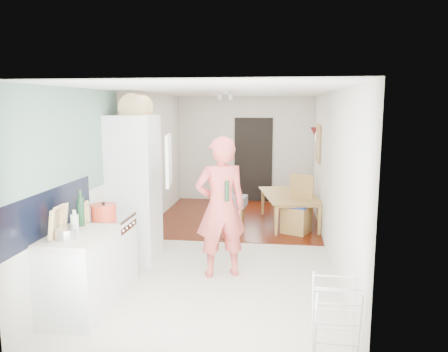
% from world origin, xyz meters
% --- Properties ---
extents(room_shell, '(3.20, 7.00, 2.50)m').
position_xyz_m(room_shell, '(0.00, 0.00, 1.25)').
color(room_shell, silver).
rests_on(room_shell, ground).
extents(floor, '(3.20, 7.00, 0.01)m').
position_xyz_m(floor, '(0.00, 0.00, 0.00)').
color(floor, beige).
rests_on(floor, ground).
extents(wood_floor_overlay, '(3.20, 3.30, 0.01)m').
position_xyz_m(wood_floor_overlay, '(0.00, 1.85, 0.01)').
color(wood_floor_overlay, '#5D1308').
rests_on(wood_floor_overlay, room_shell).
extents(sage_wall_panel, '(0.02, 3.00, 1.30)m').
position_xyz_m(sage_wall_panel, '(-1.59, -2.00, 1.85)').
color(sage_wall_panel, slate).
rests_on(sage_wall_panel, room_shell).
extents(tile_splashback, '(0.02, 1.90, 0.50)m').
position_xyz_m(tile_splashback, '(-1.59, -2.55, 1.15)').
color(tile_splashback, black).
rests_on(tile_splashback, room_shell).
extents(doorway_recess, '(0.90, 0.04, 2.00)m').
position_xyz_m(doorway_recess, '(0.20, 3.48, 1.00)').
color(doorway_recess, black).
rests_on(doorway_recess, room_shell).
extents(base_cabinet, '(0.60, 0.90, 0.86)m').
position_xyz_m(base_cabinet, '(-1.30, -2.55, 0.43)').
color(base_cabinet, silver).
rests_on(base_cabinet, room_shell).
extents(worktop, '(0.62, 0.92, 0.06)m').
position_xyz_m(worktop, '(-1.30, -2.55, 0.89)').
color(worktop, beige).
rests_on(worktop, room_shell).
extents(range_cooker, '(0.60, 0.60, 0.88)m').
position_xyz_m(range_cooker, '(-1.30, -1.80, 0.44)').
color(range_cooker, silver).
rests_on(range_cooker, room_shell).
extents(cooker_top, '(0.60, 0.60, 0.04)m').
position_xyz_m(cooker_top, '(-1.30, -1.80, 0.90)').
color(cooker_top, silver).
rests_on(cooker_top, room_shell).
extents(fridge_housing, '(0.66, 0.66, 2.15)m').
position_xyz_m(fridge_housing, '(-1.27, -0.78, 1.07)').
color(fridge_housing, silver).
rests_on(fridge_housing, room_shell).
extents(fridge_door, '(0.14, 0.56, 0.70)m').
position_xyz_m(fridge_door, '(-0.66, -1.08, 1.55)').
color(fridge_door, silver).
rests_on(fridge_door, room_shell).
extents(fridge_interior, '(0.02, 0.52, 0.66)m').
position_xyz_m(fridge_interior, '(-0.96, -0.78, 1.55)').
color(fridge_interior, white).
rests_on(fridge_interior, room_shell).
extents(pinboard, '(0.03, 0.90, 0.70)m').
position_xyz_m(pinboard, '(1.58, 1.90, 1.55)').
color(pinboard, tan).
rests_on(pinboard, room_shell).
extents(pinboard_frame, '(0.00, 0.94, 0.74)m').
position_xyz_m(pinboard_frame, '(1.57, 1.90, 1.55)').
color(pinboard_frame, '#A9823F').
rests_on(pinboard_frame, room_shell).
extents(wall_sconce, '(0.18, 0.18, 0.16)m').
position_xyz_m(wall_sconce, '(1.54, 2.55, 1.75)').
color(wall_sconce, maroon).
rests_on(wall_sconce, room_shell).
extents(person, '(0.95, 0.79, 2.23)m').
position_xyz_m(person, '(0.08, -1.22, 1.12)').
color(person, '#DF5750').
rests_on(person, floor).
extents(dining_table, '(1.07, 1.57, 0.50)m').
position_xyz_m(dining_table, '(1.06, 1.48, 0.25)').
color(dining_table, '#A9823F').
rests_on(dining_table, floor).
extents(dining_chair, '(0.58, 0.58, 1.05)m').
position_xyz_m(dining_chair, '(1.16, 0.91, 0.52)').
color(dining_chair, '#A9823F').
rests_on(dining_chair, floor).
extents(stool, '(0.33, 0.33, 0.40)m').
position_xyz_m(stool, '(0.02, 1.16, 0.20)').
color(stool, '#A9823F').
rests_on(stool, floor).
extents(grey_drape, '(0.47, 0.47, 0.19)m').
position_xyz_m(grey_drape, '(0.01, 1.16, 0.50)').
color(grey_drape, gray).
rests_on(grey_drape, stool).
extents(drying_rack, '(0.40, 0.36, 0.76)m').
position_xyz_m(drying_rack, '(1.38, -3.09, 0.38)').
color(drying_rack, silver).
rests_on(drying_rack, floor).
extents(bread_bin, '(0.44, 0.42, 0.22)m').
position_xyz_m(bread_bin, '(-1.22, -0.72, 2.26)').
color(bread_bin, '#DEC177').
rests_on(bread_bin, fridge_housing).
extents(red_casserole, '(0.34, 0.34, 0.18)m').
position_xyz_m(red_casserole, '(-1.26, -1.91, 1.01)').
color(red_casserole, red).
rests_on(red_casserole, cooker_top).
extents(steel_pan, '(0.24, 0.24, 0.11)m').
position_xyz_m(steel_pan, '(-1.33, -2.74, 0.97)').
color(steel_pan, silver).
rests_on(steel_pan, worktop).
extents(held_bottle, '(0.06, 0.06, 0.27)m').
position_xyz_m(held_bottle, '(0.18, -1.33, 1.19)').
color(held_bottle, '#173C21').
rests_on(held_bottle, person).
extents(bottle_a, '(0.09, 0.09, 0.33)m').
position_xyz_m(bottle_a, '(-1.40, -2.24, 1.09)').
color(bottle_a, '#173C21').
rests_on(bottle_a, worktop).
extents(bottle_b, '(0.07, 0.07, 0.27)m').
position_xyz_m(bottle_b, '(-1.41, -2.25, 1.05)').
color(bottle_b, '#173C21').
rests_on(bottle_b, worktop).
extents(bottle_c, '(0.10, 0.10, 0.21)m').
position_xyz_m(bottle_c, '(-1.32, -2.54, 1.03)').
color(bottle_c, beige).
rests_on(bottle_c, worktop).
extents(pepper_mill_front, '(0.07, 0.07, 0.20)m').
position_xyz_m(pepper_mill_front, '(-1.41, -2.06, 1.02)').
color(pepper_mill_front, '#DEC177').
rests_on(pepper_mill_front, worktop).
extents(pepper_mill_back, '(0.07, 0.07, 0.20)m').
position_xyz_m(pepper_mill_back, '(-1.40, -2.17, 1.02)').
color(pepper_mill_back, '#DEC177').
rests_on(pepper_mill_back, worktop).
extents(chopping_boards, '(0.09, 0.26, 0.35)m').
position_xyz_m(chopping_boards, '(-1.42, -2.72, 1.09)').
color(chopping_boards, '#DEC177').
rests_on(chopping_boards, worktop).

